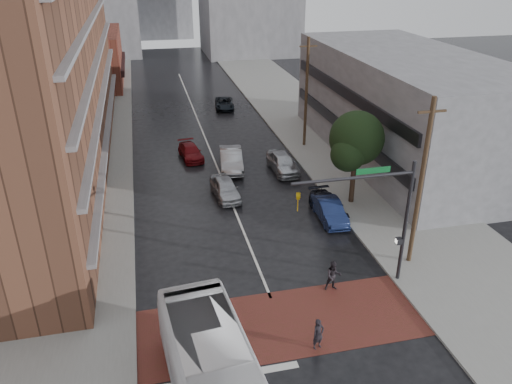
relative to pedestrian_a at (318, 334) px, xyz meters
name	(u,v)px	position (x,y,z in m)	size (l,w,h in m)	color
ground	(284,330)	(-1.19, 1.50, -0.80)	(160.00, 160.00, 0.00)	black
crosswalk	(281,323)	(-1.19, 2.00, -0.79)	(14.00, 5.00, 0.02)	maroon
sidewalk_west	(80,160)	(-12.69, 26.50, -0.73)	(9.00, 90.00, 0.15)	gray
sidewalk_east	(327,140)	(10.31, 26.50, -0.73)	(9.00, 90.00, 0.15)	gray
storefront_west	(91,58)	(-13.19, 55.50, 2.70)	(8.00, 16.00, 7.00)	brown
building_east	(405,106)	(15.31, 21.50, 3.70)	(11.00, 26.00, 9.00)	gray
street_tree	(356,142)	(7.33, 13.53, 3.93)	(4.20, 4.10, 6.90)	#332319
signal_mast	(382,208)	(4.66, 4.00, 3.93)	(6.50, 0.30, 7.20)	#2D2D33
utility_pole_near	(421,183)	(7.61, 5.50, 4.34)	(1.60, 0.26, 10.00)	#473321
utility_pole_far	(306,93)	(7.61, 25.50, 4.34)	(1.60, 0.26, 10.00)	#473321
pedestrian_a	(318,334)	(0.00, 0.00, 0.00)	(0.58, 0.38, 1.60)	black
pedestrian_b	(333,276)	(2.27, 4.03, 0.07)	(0.85, 0.66, 1.75)	black
car_travel_a	(225,188)	(-1.47, 16.49, -0.07)	(1.72, 4.27, 1.46)	#A6A8AE
car_travel_b	(231,159)	(-0.07, 21.70, 0.05)	(1.80, 5.17, 1.70)	#9B9EA2
car_travel_c	(191,152)	(-3.14, 24.83, -0.19)	(1.70, 4.19, 1.22)	maroon
suv_travel	(224,103)	(2.41, 39.52, -0.18)	(2.04, 4.43, 1.23)	black
car_parked_near	(330,211)	(4.86, 11.46, -0.09)	(1.50, 4.29, 1.41)	#152149
car_parked_mid	(328,207)	(5.04, 12.14, -0.16)	(1.80, 4.42, 1.28)	black
car_parked_far	(283,163)	(4.01, 20.16, 0.00)	(1.89, 4.70, 1.60)	#AEB1B7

